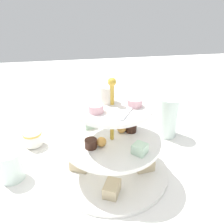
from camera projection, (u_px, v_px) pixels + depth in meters
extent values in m
plane|color=white|center=(112.00, 171.00, 0.65)|extent=(2.40, 2.40, 0.00)
cylinder|color=white|center=(112.00, 170.00, 0.65)|extent=(0.30, 0.30, 0.01)
cylinder|color=white|center=(112.00, 140.00, 0.60)|extent=(0.25, 0.25, 0.01)
cylinder|color=white|center=(112.00, 106.00, 0.56)|extent=(0.19, 0.19, 0.01)
cylinder|color=gold|center=(112.00, 131.00, 0.59)|extent=(0.01, 0.01, 0.26)
sphere|color=gold|center=(112.00, 82.00, 0.53)|extent=(0.02, 0.02, 0.02)
cube|color=#CCB78E|center=(144.00, 164.00, 0.64)|extent=(0.04, 0.05, 0.03)
cube|color=#CCB78E|center=(112.00, 145.00, 0.71)|extent=(0.05, 0.04, 0.03)
cube|color=#CCB78E|center=(80.00, 164.00, 0.64)|extent=(0.05, 0.06, 0.03)
cube|color=#CCB78E|center=(112.00, 189.00, 0.56)|extent=(0.06, 0.05, 0.03)
cylinder|color=#E5C660|center=(119.00, 157.00, 0.68)|extent=(0.04, 0.04, 0.01)
cylinder|color=#381E14|center=(91.00, 144.00, 0.56)|extent=(0.03, 0.03, 0.02)
cylinder|color=#381E14|center=(131.00, 128.00, 0.63)|extent=(0.03, 0.03, 0.02)
cube|color=silver|center=(89.00, 123.00, 0.64)|extent=(0.04, 0.04, 0.02)
cube|color=silver|center=(140.00, 149.00, 0.54)|extent=(0.04, 0.04, 0.02)
sphere|color=gold|center=(101.00, 142.00, 0.57)|extent=(0.02, 0.02, 0.02)
sphere|color=gold|center=(122.00, 128.00, 0.62)|extent=(0.02, 0.02, 0.02)
cylinder|color=#F2B7C1|center=(105.00, 92.00, 0.59)|extent=(0.03, 0.03, 0.02)
cylinder|color=#F2B7C1|center=(96.00, 108.00, 0.51)|extent=(0.03, 0.03, 0.02)
cylinder|color=#F2B7C1|center=(135.00, 103.00, 0.54)|extent=(0.03, 0.03, 0.02)
cylinder|color=white|center=(107.00, 94.00, 0.56)|extent=(0.04, 0.04, 0.04)
cube|color=silver|center=(128.00, 111.00, 0.52)|extent=(0.08, 0.06, 0.00)
cube|color=silver|center=(121.00, 95.00, 0.59)|extent=(0.09, 0.05, 0.00)
cylinder|color=silver|center=(168.00, 117.00, 0.78)|extent=(0.07, 0.07, 0.14)
cylinder|color=silver|center=(10.00, 166.00, 0.61)|extent=(0.06, 0.06, 0.08)
cylinder|color=white|center=(34.00, 145.00, 0.75)|extent=(0.09, 0.09, 0.01)
cylinder|color=white|center=(33.00, 138.00, 0.74)|extent=(0.06, 0.06, 0.04)
cylinder|color=gold|center=(32.00, 133.00, 0.73)|extent=(0.06, 0.06, 0.01)
cube|color=silver|center=(86.00, 118.00, 0.91)|extent=(0.05, 0.17, 0.00)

